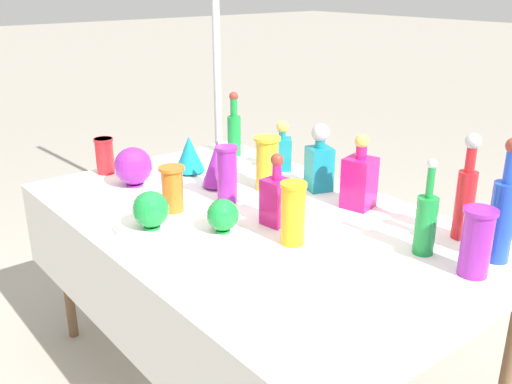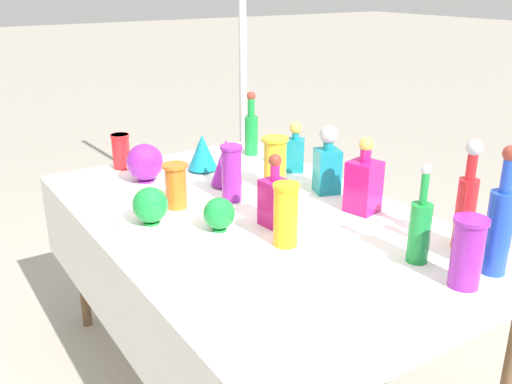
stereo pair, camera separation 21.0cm
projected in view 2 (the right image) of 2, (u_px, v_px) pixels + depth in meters
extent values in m
plane|color=#A0998C|center=(256.00, 382.00, 2.40)|extent=(40.00, 40.00, 0.00)
cube|color=white|center=(256.00, 221.00, 2.14)|extent=(1.83, 1.12, 0.03)
cube|color=white|center=(115.00, 302.00, 1.91)|extent=(1.83, 0.01, 0.36)
cylinder|color=brown|center=(80.00, 258.00, 2.68)|extent=(0.04, 0.04, 0.73)
cylinder|color=brown|center=(246.00, 216.00, 3.15)|extent=(0.04, 0.04, 0.73)
cylinder|color=brown|center=(508.00, 379.00, 1.87)|extent=(0.04, 0.04, 0.73)
cylinder|color=#198C38|center=(419.00, 233.00, 1.77)|extent=(0.07, 0.07, 0.19)
cylinder|color=#198C38|center=(424.00, 189.00, 1.72)|extent=(0.02, 0.02, 0.10)
sphere|color=#B2B2B7|center=(426.00, 170.00, 1.70)|extent=(0.03, 0.03, 0.03)
cylinder|color=red|center=(465.00, 214.00, 1.85)|extent=(0.06, 0.06, 0.24)
cylinder|color=red|center=(472.00, 166.00, 1.80)|extent=(0.03, 0.03, 0.09)
sphere|color=#B2B2B7|center=(474.00, 148.00, 1.77)|extent=(0.05, 0.05, 0.05)
cylinder|color=blue|center=(498.00, 233.00, 1.69)|extent=(0.08, 0.08, 0.26)
cylinder|color=blue|center=(508.00, 176.00, 1.63)|extent=(0.03, 0.03, 0.10)
sphere|color=maroon|center=(511.00, 154.00, 1.60)|extent=(0.05, 0.05, 0.05)
cylinder|color=#198C38|center=(251.00, 136.00, 2.85)|extent=(0.07, 0.07, 0.20)
cylinder|color=#198C38|center=(251.00, 108.00, 2.80)|extent=(0.03, 0.03, 0.09)
sphere|color=maroon|center=(251.00, 96.00, 2.78)|extent=(0.04, 0.04, 0.04)
cube|color=#C61972|center=(275.00, 203.00, 2.04)|extent=(0.10, 0.10, 0.17)
cylinder|color=#C61972|center=(275.00, 172.00, 2.00)|extent=(0.03, 0.03, 0.06)
sphere|color=maroon|center=(275.00, 160.00, 1.98)|extent=(0.05, 0.05, 0.05)
cube|color=#C61972|center=(363.00, 187.00, 2.15)|extent=(0.13, 0.13, 0.20)
cylinder|color=#C61972|center=(366.00, 155.00, 2.11)|extent=(0.04, 0.04, 0.05)
sphere|color=gold|center=(366.00, 144.00, 2.10)|extent=(0.05, 0.05, 0.05)
cube|color=teal|center=(327.00, 171.00, 2.35)|extent=(0.12, 0.12, 0.18)
cylinder|color=teal|center=(328.00, 145.00, 2.31)|extent=(0.04, 0.04, 0.04)
sphere|color=#B2B2B7|center=(329.00, 135.00, 2.30)|extent=(0.08, 0.08, 0.08)
cube|color=teal|center=(295.00, 155.00, 2.62)|extent=(0.12, 0.12, 0.15)
cylinder|color=teal|center=(296.00, 136.00, 2.58)|extent=(0.03, 0.03, 0.04)
sphere|color=gold|center=(296.00, 128.00, 2.57)|extent=(0.06, 0.06, 0.06)
cylinder|color=yellow|center=(275.00, 164.00, 2.37)|extent=(0.10, 0.10, 0.23)
cylinder|color=yellow|center=(275.00, 139.00, 2.34)|extent=(0.11, 0.11, 0.01)
cylinder|color=purple|center=(467.00, 253.00, 1.62)|extent=(0.09, 0.09, 0.21)
cylinder|color=purple|center=(472.00, 221.00, 1.59)|extent=(0.10, 0.10, 0.01)
cylinder|color=orange|center=(286.00, 215.00, 1.88)|extent=(0.08, 0.08, 0.22)
cylinder|color=orange|center=(286.00, 186.00, 1.84)|extent=(0.09, 0.09, 0.01)
cylinder|color=red|center=(121.00, 151.00, 2.65)|extent=(0.08, 0.08, 0.16)
cylinder|color=red|center=(120.00, 136.00, 2.62)|extent=(0.09, 0.09, 0.01)
cylinder|color=purple|center=(232.00, 173.00, 2.25)|extent=(0.08, 0.08, 0.23)
cylinder|color=purple|center=(231.00, 147.00, 2.22)|extent=(0.09, 0.09, 0.01)
cylinder|color=orange|center=(176.00, 186.00, 2.19)|extent=(0.08, 0.08, 0.18)
cylinder|color=orange|center=(175.00, 166.00, 2.16)|extent=(0.10, 0.10, 0.01)
cylinder|color=teal|center=(203.00, 169.00, 2.64)|extent=(0.08, 0.08, 0.01)
cone|color=teal|center=(202.00, 152.00, 2.61)|extent=(0.14, 0.14, 0.16)
cylinder|color=purple|center=(227.00, 184.00, 2.45)|extent=(0.07, 0.07, 0.01)
cone|color=purple|center=(226.00, 161.00, 2.42)|extent=(0.14, 0.14, 0.19)
cylinder|color=purple|center=(146.00, 180.00, 2.50)|extent=(0.07, 0.07, 0.01)
sphere|color=purple|center=(145.00, 162.00, 2.47)|extent=(0.16, 0.16, 0.16)
cylinder|color=#198C38|center=(151.00, 223.00, 2.08)|extent=(0.06, 0.06, 0.01)
sphere|color=#198C38|center=(150.00, 205.00, 2.05)|extent=(0.13, 0.13, 0.13)
cylinder|color=#198C38|center=(219.00, 229.00, 2.02)|extent=(0.05, 0.05, 0.01)
sphere|color=#198C38|center=(219.00, 213.00, 2.00)|extent=(0.11, 0.11, 0.11)
cube|color=white|center=(116.00, 223.00, 2.04)|extent=(0.06, 0.03, 0.04)
cylinder|color=silver|center=(242.00, 18.00, 3.24)|extent=(0.04, 0.04, 2.77)
cylinder|color=#333338|center=(244.00, 235.00, 3.72)|extent=(0.18, 0.18, 0.04)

